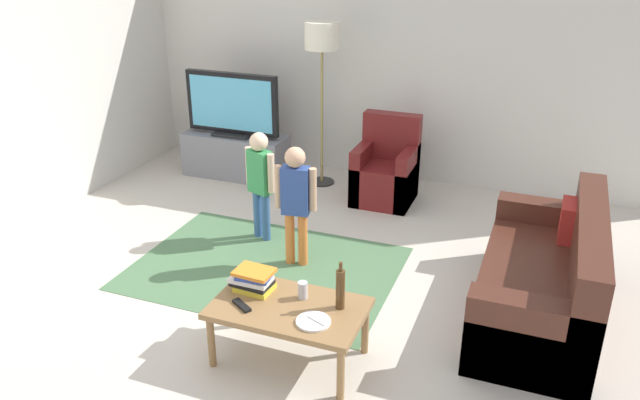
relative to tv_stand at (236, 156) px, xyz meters
name	(u,v)px	position (x,y,z in m)	size (l,w,h in m)	color
ground	(292,306)	(1.69, -2.30, -0.24)	(7.80, 7.80, 0.00)	beige
wall_back	(399,59)	(1.69, 0.70, 1.11)	(6.00, 0.12, 2.70)	silver
area_rug	(265,268)	(1.24, -1.84, -0.24)	(2.20, 1.60, 0.01)	#4C724C
tv_stand	(236,156)	(0.00, 0.00, 0.00)	(1.20, 0.44, 0.50)	slate
tv	(232,105)	(0.00, -0.02, 0.60)	(1.10, 0.28, 0.71)	black
couch	(549,284)	(3.51, -1.75, 0.05)	(0.80, 1.80, 0.86)	#472319
armchair	(386,173)	(1.80, -0.04, 0.05)	(0.60, 0.60, 0.90)	maroon
floor_lamp	(322,45)	(1.00, 0.15, 1.30)	(0.36, 0.36, 1.78)	#262626
child_near_tv	(260,176)	(0.98, -1.33, 0.37)	(0.33, 0.19, 1.03)	#33598C
child_center	(296,196)	(1.46, -1.66, 0.39)	(0.35, 0.17, 1.06)	orange
coffee_table	(289,312)	(1.93, -2.88, 0.13)	(1.00, 0.60, 0.42)	olive
book_stack	(253,280)	(1.63, -2.79, 0.25)	(0.29, 0.21, 0.15)	yellow
bottle	(340,289)	(2.25, -2.78, 0.32)	(0.06, 0.06, 0.33)	#4C3319
tv_remote	(242,305)	(1.65, -3.00, 0.19)	(0.17, 0.05, 0.02)	black
soda_can	(303,290)	(1.98, -2.76, 0.24)	(0.07, 0.07, 0.12)	silver
plate	(313,322)	(2.15, -3.00, 0.18)	(0.22, 0.22, 0.02)	white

